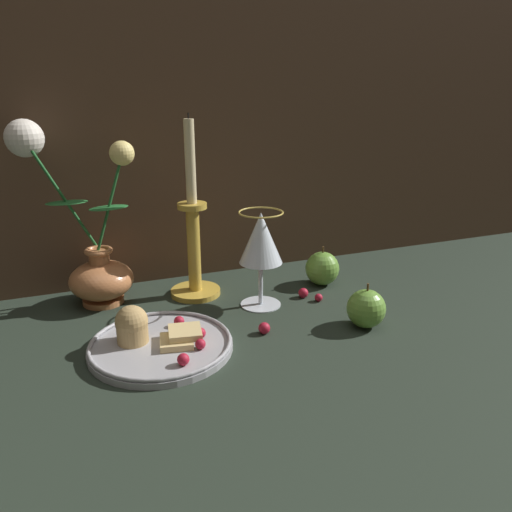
{
  "coord_description": "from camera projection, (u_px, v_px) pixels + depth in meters",
  "views": [
    {
      "loc": [
        -0.24,
        -0.72,
        0.38
      ],
      "look_at": [
        0.06,
        0.04,
        0.1
      ],
      "focal_mm": 35.0,
      "sensor_mm": 36.0,
      "label": 1
    }
  ],
  "objects": [
    {
      "name": "ground_plane",
      "position": [
        231.0,
        324.0,
        0.84
      ],
      "size": [
        2.4,
        2.4,
        0.0
      ],
      "primitive_type": "plane",
      "color": "#232D23",
      "rests_on": "ground"
    },
    {
      "name": "apple_beside_vase",
      "position": [
        322.0,
        268.0,
        1.0
      ],
      "size": [
        0.07,
        0.07,
        0.08
      ],
      "color": "#669938",
      "rests_on": "ground_plane"
    },
    {
      "name": "plate_with_pastries",
      "position": [
        157.0,
        341.0,
        0.75
      ],
      "size": [
        0.22,
        0.22,
        0.07
      ],
      "color": "#A3A3A8",
      "rests_on": "ground_plane"
    },
    {
      "name": "candlestick",
      "position": [
        194.0,
        244.0,
        0.93
      ],
      "size": [
        0.09,
        0.09,
        0.34
      ],
      "color": "gold",
      "rests_on": "ground_plane"
    },
    {
      "name": "apple_near_glass",
      "position": [
        366.0,
        309.0,
        0.82
      ],
      "size": [
        0.06,
        0.06,
        0.08
      ],
      "color": "#669938",
      "rests_on": "ground_plane"
    },
    {
      "name": "berry_front_center",
      "position": [
        264.0,
        328.0,
        0.8
      ],
      "size": [
        0.02,
        0.02,
        0.02
      ],
      "primitive_type": "sphere",
      "color": "#AD192D",
      "rests_on": "ground_plane"
    },
    {
      "name": "wine_glass",
      "position": [
        261.0,
        242.0,
        0.87
      ],
      "size": [
        0.08,
        0.08,
        0.17
      ],
      "color": "silver",
      "rests_on": "ground_plane"
    },
    {
      "name": "vase",
      "position": [
        90.0,
        248.0,
        0.89
      ],
      "size": [
        0.2,
        0.11,
        0.33
      ],
      "color": "#B77042",
      "rests_on": "ground_plane"
    },
    {
      "name": "berry_near_plate",
      "position": [
        303.0,
        293.0,
        0.94
      ],
      "size": [
        0.02,
        0.02,
        0.02
      ],
      "primitive_type": "sphere",
      "color": "#AD192D",
      "rests_on": "ground_plane"
    },
    {
      "name": "berry_by_glass_stem",
      "position": [
        319.0,
        298.0,
        0.92
      ],
      "size": [
        0.01,
        0.01,
        0.01
      ],
      "primitive_type": "sphere",
      "color": "#AD192D",
      "rests_on": "ground_plane"
    }
  ]
}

